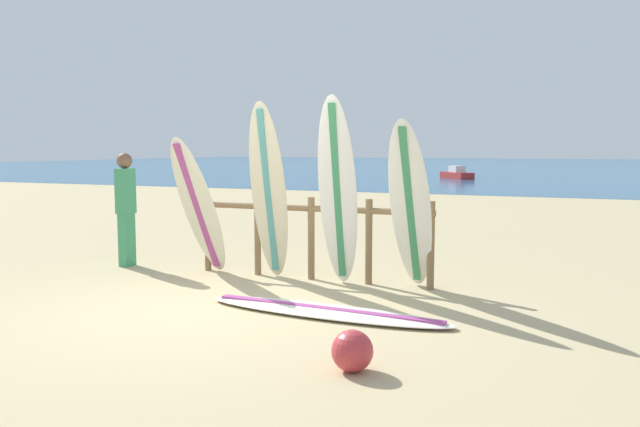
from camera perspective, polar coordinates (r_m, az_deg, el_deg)
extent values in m
plane|color=tan|center=(7.14, -10.11, -8.40)|extent=(120.00, 120.00, 0.00)
cube|color=#1E5984|center=(63.93, 19.54, 3.96)|extent=(120.00, 80.00, 0.01)
cylinder|color=olive|center=(9.31, -9.86, -1.63)|extent=(0.09, 0.09, 1.09)
cylinder|color=olive|center=(8.91, -5.51, -1.91)|extent=(0.09, 0.09, 1.09)
cylinder|color=olive|center=(8.56, -0.78, -2.20)|extent=(0.09, 0.09, 1.09)
cylinder|color=olive|center=(8.27, 4.32, -2.50)|extent=(0.09, 0.09, 1.09)
cylinder|color=olive|center=(8.05, 9.73, -2.79)|extent=(0.09, 0.09, 1.09)
cylinder|color=olive|center=(8.51, -0.79, 0.44)|extent=(3.31, 0.08, 0.08)
ellipsoid|color=silver|center=(8.89, -10.64, 0.59)|extent=(0.69, 0.97, 1.89)
cube|color=#A53F8C|center=(8.89, -10.64, 0.59)|extent=(0.22, 0.84, 1.75)
ellipsoid|color=beige|center=(8.45, -4.54, 1.89)|extent=(0.55, 0.70, 2.33)
cube|color=teal|center=(8.45, -4.54, 1.89)|extent=(0.15, 0.63, 2.15)
ellipsoid|color=white|center=(7.98, 1.58, 1.83)|extent=(0.57, 0.76, 2.37)
cube|color=#388C59|center=(7.98, 1.58, 1.83)|extent=(0.17, 0.67, 2.19)
ellipsoid|color=white|center=(7.74, 7.97, 0.55)|extent=(0.52, 1.07, 2.08)
cube|color=#388C59|center=(7.74, 7.97, 0.55)|extent=(0.12, 0.98, 1.92)
ellipsoid|color=white|center=(6.86, 0.51, -8.60)|extent=(2.81, 0.73, 0.07)
cube|color=#A53F8C|center=(6.86, 0.51, -8.60)|extent=(2.56, 0.25, 0.08)
cube|color=#3F9966|center=(9.94, -16.64, -2.23)|extent=(0.15, 0.22, 0.78)
cube|color=#3F9966|center=(9.87, -16.76, 1.91)|extent=(0.18, 0.27, 0.66)
sphere|color=brown|center=(9.85, -16.84, 4.47)|extent=(0.23, 0.23, 0.23)
cube|color=#B22D28|center=(36.95, 11.95, 3.31)|extent=(2.21, 2.42, 0.35)
cube|color=silver|center=(36.93, 11.96, 3.86)|extent=(1.01, 1.05, 0.36)
sphere|color=#B73338|center=(5.16, 2.86, -11.99)|extent=(0.33, 0.33, 0.33)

